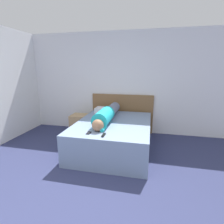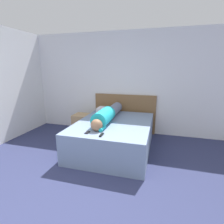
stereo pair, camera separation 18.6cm
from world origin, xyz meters
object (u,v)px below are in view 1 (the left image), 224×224
at_px(bed, 113,135).
at_px(nightstand, 79,124).
at_px(person_lying, 107,115).
at_px(cell_phone, 89,133).
at_px(pillow_near_headboard, 106,110).
at_px(tv_remote, 104,135).

xyz_separation_m(bed, nightstand, (-1.06, 0.65, -0.04)).
distance_m(person_lying, cell_phone, 0.81).
height_order(nightstand, pillow_near_headboard, pillow_near_headboard).
bearing_deg(bed, nightstand, 148.35).
relative_size(tv_remote, cell_phone, 1.15).
distance_m(bed, nightstand, 1.25).
relative_size(pillow_near_headboard, tv_remote, 3.39).
height_order(bed, pillow_near_headboard, pillow_near_headboard).
distance_m(person_lying, tv_remote, 0.87).
distance_m(bed, person_lying, 0.46).
distance_m(bed, tv_remote, 0.85).
distance_m(pillow_near_headboard, tv_remote, 1.58).
bearing_deg(cell_phone, tv_remote, -10.90).
xyz_separation_m(bed, cell_phone, (-0.28, -0.74, 0.30)).
xyz_separation_m(bed, person_lying, (-0.16, 0.05, 0.43)).
relative_size(person_lying, cell_phone, 12.59).
bearing_deg(bed, cell_phone, -110.65).
bearing_deg(tv_remote, cell_phone, 169.10).
relative_size(bed, tv_remote, 13.06).
bearing_deg(bed, person_lying, 162.31).
relative_size(nightstand, tv_remote, 3.44).
height_order(person_lying, cell_phone, person_lying).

